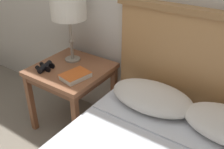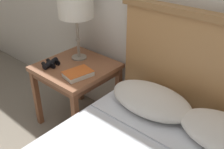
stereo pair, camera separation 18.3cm
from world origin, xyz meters
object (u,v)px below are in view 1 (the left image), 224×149
at_px(table_lamp, 68,8).
at_px(nightstand, 72,76).
at_px(book_on_nightstand, 75,76).
at_px(binoculars_pair, 45,67).

bearing_deg(table_lamp, nightstand, -54.88).
bearing_deg(table_lamp, book_on_nightstand, -44.61).
height_order(nightstand, book_on_nightstand, book_on_nightstand).
distance_m(nightstand, binoculars_pair, 0.23).
bearing_deg(nightstand, book_on_nightstand, -36.66).
height_order(table_lamp, binoculars_pair, table_lamp).
relative_size(nightstand, book_on_nightstand, 2.46).
bearing_deg(table_lamp, binoculars_pair, -105.30).
bearing_deg(book_on_nightstand, nightstand, 143.34).
height_order(table_lamp, book_on_nightstand, table_lamp).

